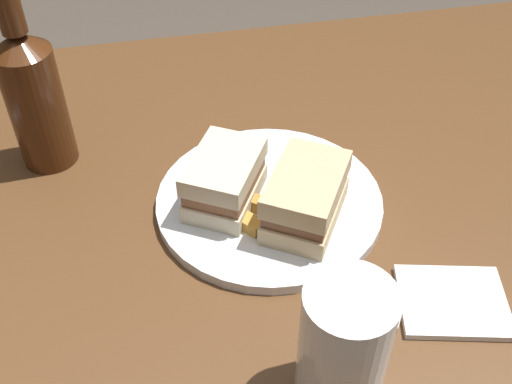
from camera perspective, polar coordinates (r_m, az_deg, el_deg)
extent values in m
cube|color=brown|center=(1.04, -0.92, -16.83)|extent=(1.22, 0.88, 0.75)
cylinder|color=white|center=(0.74, 1.22, -0.91)|extent=(0.27, 0.27, 0.01)
cube|color=beige|center=(0.73, -2.87, -0.06)|extent=(0.11, 0.13, 0.02)
cube|color=#8C5B3D|center=(0.71, -2.92, 1.14)|extent=(0.11, 0.12, 0.02)
cube|color=beige|center=(0.70, -2.98, 2.38)|extent=(0.11, 0.13, 0.02)
cube|color=#CCB284|center=(0.71, 4.52, -1.69)|extent=(0.12, 0.14, 0.03)
cube|color=brown|center=(0.69, 4.61, -0.48)|extent=(0.12, 0.13, 0.02)
cube|color=#CCB284|center=(0.68, 4.71, 0.77)|extent=(0.12, 0.14, 0.03)
cube|color=gold|center=(0.72, -3.43, -1.23)|extent=(0.05, 0.05, 0.02)
cube|color=#B77F33|center=(0.72, -0.73, -0.97)|extent=(0.05, 0.05, 0.02)
cube|color=gold|center=(0.70, -0.51, -2.81)|extent=(0.04, 0.04, 0.01)
cylinder|color=white|center=(0.54, 8.07, -14.06)|extent=(0.08, 0.08, 0.14)
cylinder|color=gold|center=(0.58, 7.63, -16.49)|extent=(0.07, 0.07, 0.05)
cylinder|color=#47230F|center=(0.81, -19.51, 7.30)|extent=(0.07, 0.07, 0.16)
cone|color=#47230F|center=(0.77, -21.11, 12.81)|extent=(0.07, 0.07, 0.02)
cylinder|color=#47230F|center=(0.75, -22.07, 16.02)|extent=(0.03, 0.03, 0.07)
cube|color=white|center=(0.68, 17.69, -9.62)|extent=(0.13, 0.11, 0.01)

